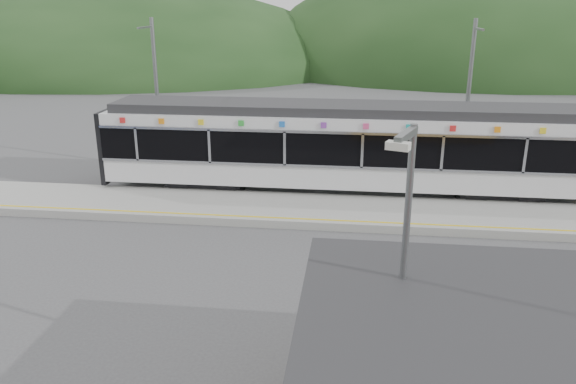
# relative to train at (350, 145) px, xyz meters

# --- Properties ---
(ground) EXTENTS (120.00, 120.00, 0.00)m
(ground) POSITION_rel_train_xyz_m (-2.01, -6.00, -2.06)
(ground) COLOR #4C4C4F
(ground) RESTS_ON ground
(hills) EXTENTS (146.00, 149.00, 26.00)m
(hills) POSITION_rel_train_xyz_m (4.18, -0.71, -2.06)
(hills) COLOR #1E3D19
(hills) RESTS_ON ground
(platform) EXTENTS (26.00, 3.20, 0.30)m
(platform) POSITION_rel_train_xyz_m (-2.01, -2.70, -1.91)
(platform) COLOR #9E9E99
(platform) RESTS_ON ground
(yellow_line) EXTENTS (26.00, 0.10, 0.01)m
(yellow_line) POSITION_rel_train_xyz_m (-2.01, -4.00, -1.76)
(yellow_line) COLOR yellow
(yellow_line) RESTS_ON platform
(train) EXTENTS (20.44, 3.01, 3.74)m
(train) POSITION_rel_train_xyz_m (0.00, 0.00, 0.00)
(train) COLOR black
(train) RESTS_ON ground
(catenary_mast_west) EXTENTS (0.18, 1.80, 7.00)m
(catenary_mast_west) POSITION_rel_train_xyz_m (-9.01, 2.56, 1.58)
(catenary_mast_west) COLOR slate
(catenary_mast_west) RESTS_ON ground
(catenary_mast_east) EXTENTS (0.18, 1.80, 7.00)m
(catenary_mast_east) POSITION_rel_train_xyz_m (4.99, 2.56, 1.58)
(catenary_mast_east) COLOR slate
(catenary_mast_east) RESTS_ON ground
(lamp_post) EXTENTS (0.44, 1.07, 5.75)m
(lamp_post) POSITION_rel_train_xyz_m (1.12, -13.61, 1.37)
(lamp_post) COLOR slate
(lamp_post) RESTS_ON ground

